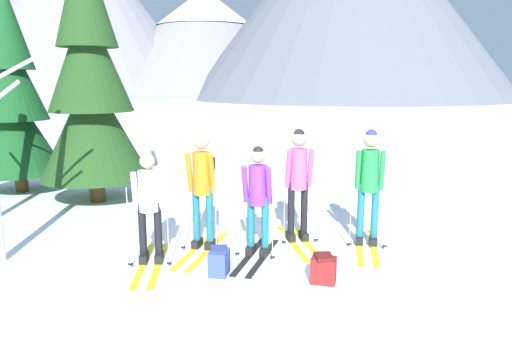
{
  "coord_description": "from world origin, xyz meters",
  "views": [
    {
      "loc": [
        -0.3,
        -7.09,
        2.61
      ],
      "look_at": [
        0.25,
        0.41,
        1.05
      ],
      "focal_mm": 33.7,
      "sensor_mm": 36.0,
      "label": 1
    }
  ],
  "objects_px": {
    "pine_tree_mid": "(13,98)",
    "backpack_on_snow_front": "(219,261)",
    "pine_tree_near": "(90,84)",
    "skier_in_pink": "(298,180)",
    "skier_in_white": "(149,201)",
    "backpack_on_snow_beside": "(324,269)",
    "skier_in_orange": "(202,183)",
    "skier_in_green": "(369,180)",
    "skier_in_purple": "(258,195)"
  },
  "relations": [
    {
      "from": "skier_in_orange",
      "to": "backpack_on_snow_front",
      "type": "bearing_deg",
      "value": -76.95
    },
    {
      "from": "skier_in_green",
      "to": "backpack_on_snow_front",
      "type": "relative_size",
      "value": 4.9
    },
    {
      "from": "skier_in_white",
      "to": "backpack_on_snow_beside",
      "type": "relative_size",
      "value": 4.46
    },
    {
      "from": "skier_in_pink",
      "to": "skier_in_green",
      "type": "distance_m",
      "value": 1.11
    },
    {
      "from": "skier_in_white",
      "to": "skier_in_purple",
      "type": "bearing_deg",
      "value": 7.43
    },
    {
      "from": "skier_in_purple",
      "to": "backpack_on_snow_beside",
      "type": "bearing_deg",
      "value": -54.42
    },
    {
      "from": "pine_tree_mid",
      "to": "backpack_on_snow_front",
      "type": "relative_size",
      "value": 12.59
    },
    {
      "from": "pine_tree_mid",
      "to": "backpack_on_snow_front",
      "type": "distance_m",
      "value": 7.33
    },
    {
      "from": "skier_in_purple",
      "to": "skier_in_pink",
      "type": "bearing_deg",
      "value": 40.13
    },
    {
      "from": "skier_in_white",
      "to": "pine_tree_near",
      "type": "distance_m",
      "value": 4.38
    },
    {
      "from": "backpack_on_snow_beside",
      "to": "skier_in_pink",
      "type": "bearing_deg",
      "value": 92.77
    },
    {
      "from": "skier_in_purple",
      "to": "skier_in_pink",
      "type": "relative_size",
      "value": 0.9
    },
    {
      "from": "skier_in_pink",
      "to": "backpack_on_snow_front",
      "type": "relative_size",
      "value": 4.86
    },
    {
      "from": "backpack_on_snow_beside",
      "to": "skier_in_white",
      "type": "bearing_deg",
      "value": 159.51
    },
    {
      "from": "backpack_on_snow_beside",
      "to": "backpack_on_snow_front",
      "type": "bearing_deg",
      "value": 164.92
    },
    {
      "from": "pine_tree_near",
      "to": "skier_in_pink",
      "type": "bearing_deg",
      "value": -36.65
    },
    {
      "from": "skier_in_green",
      "to": "backpack_on_snow_beside",
      "type": "relative_size",
      "value": 4.89
    },
    {
      "from": "skier_in_purple",
      "to": "skier_in_green",
      "type": "distance_m",
      "value": 1.81
    },
    {
      "from": "skier_in_orange",
      "to": "pine_tree_mid",
      "type": "distance_m",
      "value": 6.22
    },
    {
      "from": "backpack_on_snow_front",
      "to": "pine_tree_near",
      "type": "bearing_deg",
      "value": 122.16
    },
    {
      "from": "skier_in_white",
      "to": "skier_in_purple",
      "type": "xyz_separation_m",
      "value": [
        1.57,
        0.2,
        0.02
      ]
    },
    {
      "from": "skier_in_purple",
      "to": "skier_in_green",
      "type": "xyz_separation_m",
      "value": [
        1.77,
        0.33,
        0.13
      ]
    },
    {
      "from": "skier_in_purple",
      "to": "skier_in_pink",
      "type": "distance_m",
      "value": 0.91
    },
    {
      "from": "skier_in_white",
      "to": "skier_in_green",
      "type": "height_order",
      "value": "skier_in_green"
    },
    {
      "from": "pine_tree_near",
      "to": "backpack_on_snow_front",
      "type": "relative_size",
      "value": 14.5
    },
    {
      "from": "skier_in_purple",
      "to": "pine_tree_mid",
      "type": "distance_m",
      "value": 7.08
    },
    {
      "from": "skier_in_green",
      "to": "backpack_on_snow_beside",
      "type": "height_order",
      "value": "skier_in_green"
    },
    {
      "from": "skier_in_pink",
      "to": "skier_in_green",
      "type": "height_order",
      "value": "skier_in_green"
    },
    {
      "from": "skier_in_pink",
      "to": "pine_tree_near",
      "type": "relative_size",
      "value": 0.34
    },
    {
      "from": "skier_in_orange",
      "to": "backpack_on_snow_beside",
      "type": "xyz_separation_m",
      "value": [
        1.6,
        -1.42,
        -0.87
      ]
    },
    {
      "from": "pine_tree_near",
      "to": "backpack_on_snow_beside",
      "type": "distance_m",
      "value": 6.53
    },
    {
      "from": "pine_tree_mid",
      "to": "skier_in_pink",
      "type": "bearing_deg",
      "value": -33.81
    },
    {
      "from": "skier_in_orange",
      "to": "pine_tree_near",
      "type": "distance_m",
      "value": 4.24
    },
    {
      "from": "skier_in_pink",
      "to": "pine_tree_mid",
      "type": "height_order",
      "value": "pine_tree_mid"
    },
    {
      "from": "skier_in_orange",
      "to": "skier_in_purple",
      "type": "relative_size",
      "value": 1.11
    },
    {
      "from": "skier_in_white",
      "to": "pine_tree_mid",
      "type": "height_order",
      "value": "pine_tree_mid"
    },
    {
      "from": "pine_tree_near",
      "to": "skier_in_white",
      "type": "bearing_deg",
      "value": -65.75
    },
    {
      "from": "skier_in_purple",
      "to": "backpack_on_snow_beside",
      "type": "distance_m",
      "value": 1.52
    },
    {
      "from": "skier_in_purple",
      "to": "pine_tree_mid",
      "type": "relative_size",
      "value": 0.35
    },
    {
      "from": "skier_in_pink",
      "to": "skier_in_orange",
      "type": "bearing_deg",
      "value": -171.13
    },
    {
      "from": "skier_in_white",
      "to": "pine_tree_mid",
      "type": "distance_m",
      "value": 6.17
    },
    {
      "from": "skier_in_pink",
      "to": "skier_in_green",
      "type": "xyz_separation_m",
      "value": [
        1.08,
        -0.26,
        0.03
      ]
    },
    {
      "from": "skier_in_green",
      "to": "pine_tree_mid",
      "type": "bearing_deg",
      "value": 148.89
    },
    {
      "from": "skier_in_white",
      "to": "skier_in_purple",
      "type": "relative_size",
      "value": 1.02
    },
    {
      "from": "pine_tree_near",
      "to": "skier_in_green",
      "type": "bearing_deg",
      "value": -32.42
    },
    {
      "from": "backpack_on_snow_front",
      "to": "skier_in_white",
      "type": "bearing_deg",
      "value": 152.61
    },
    {
      "from": "skier_in_green",
      "to": "pine_tree_mid",
      "type": "xyz_separation_m",
      "value": [
        -7.03,
        4.24,
        1.12
      ]
    },
    {
      "from": "skier_in_white",
      "to": "backpack_on_snow_front",
      "type": "bearing_deg",
      "value": -27.39
    },
    {
      "from": "skier_in_pink",
      "to": "pine_tree_near",
      "type": "bearing_deg",
      "value": 143.35
    },
    {
      "from": "pine_tree_near",
      "to": "backpack_on_snow_front",
      "type": "height_order",
      "value": "pine_tree_near"
    }
  ]
}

